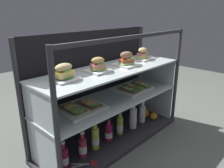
# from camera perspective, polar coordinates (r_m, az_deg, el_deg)

# --- Properties ---
(ground_plane) EXTENTS (6.00, 6.00, 0.02)m
(ground_plane) POSITION_cam_1_polar(r_m,az_deg,el_deg) (2.04, 0.00, -14.44)
(ground_plane) COLOR #565B54
(ground_plane) RESTS_ON ground
(case_base_deck) EXTENTS (1.39, 0.48, 0.04)m
(case_base_deck) POSITION_cam_1_polar(r_m,az_deg,el_deg) (2.03, 0.00, -13.78)
(case_base_deck) COLOR #2E2D33
(case_base_deck) RESTS_ON ground
(case_frame) EXTENTS (1.39, 0.48, 0.95)m
(case_frame) POSITION_cam_1_polar(r_m,az_deg,el_deg) (1.90, -3.03, 0.54)
(case_frame) COLOR #333338
(case_frame) RESTS_ON ground
(riser_lower_tier) EXTENTS (1.32, 0.41, 0.35)m
(riser_lower_tier) POSITION_cam_1_polar(r_m,az_deg,el_deg) (1.93, 0.00, -8.97)
(riser_lower_tier) COLOR silver
(riser_lower_tier) RESTS_ON case_base_deck
(shelf_lower_glass) EXTENTS (1.34, 0.43, 0.01)m
(shelf_lower_glass) POSITION_cam_1_polar(r_m,az_deg,el_deg) (1.85, 0.00, -4.02)
(shelf_lower_glass) COLOR silver
(shelf_lower_glass) RESTS_ON riser_lower_tier
(riser_upper_tier) EXTENTS (1.32, 0.41, 0.25)m
(riser_upper_tier) POSITION_cam_1_polar(r_m,az_deg,el_deg) (1.81, 0.00, -0.19)
(riser_upper_tier) COLOR silver
(riser_upper_tier) RESTS_ON shelf_lower_glass
(shelf_upper_glass) EXTENTS (1.34, 0.43, 0.01)m
(shelf_upper_glass) POSITION_cam_1_polar(r_m,az_deg,el_deg) (1.77, 0.00, 3.81)
(shelf_upper_glass) COLOR silver
(shelf_upper_glass) RESTS_ON riser_upper_tier
(plated_roll_sandwich_center) EXTENTS (0.18, 0.18, 0.12)m
(plated_roll_sandwich_center) POSITION_cam_1_polar(r_m,az_deg,el_deg) (1.50, -12.38, 2.73)
(plated_roll_sandwich_center) COLOR white
(plated_roll_sandwich_center) RESTS_ON shelf_upper_glass
(plated_roll_sandwich_near_left_corner) EXTENTS (0.17, 0.17, 0.12)m
(plated_roll_sandwich_near_left_corner) POSITION_cam_1_polar(r_m,az_deg,el_deg) (1.67, -3.66, 4.56)
(plated_roll_sandwich_near_left_corner) COLOR white
(plated_roll_sandwich_near_left_corner) RESTS_ON shelf_upper_glass
(plated_roll_sandwich_mid_left) EXTENTS (0.20, 0.20, 0.12)m
(plated_roll_sandwich_mid_left) POSITION_cam_1_polar(r_m,az_deg,el_deg) (1.87, 3.77, 6.07)
(plated_roll_sandwich_mid_left) COLOR white
(plated_roll_sandwich_mid_left) RESTS_ON shelf_upper_glass
(plated_roll_sandwich_far_right) EXTENTS (0.18, 0.18, 0.11)m
(plated_roll_sandwich_far_right) POSITION_cam_1_polar(r_m,az_deg,el_deg) (2.12, 7.93, 7.46)
(plated_roll_sandwich_far_right) COLOR white
(plated_roll_sandwich_far_right) RESTS_ON shelf_upper_glass
(open_sandwich_tray_right_of_center) EXTENTS (0.34, 0.28, 0.06)m
(open_sandwich_tray_right_of_center) POSITION_cam_1_polar(r_m,az_deg,el_deg) (1.67, -7.89, -5.96)
(open_sandwich_tray_right_of_center) COLOR white
(open_sandwich_tray_right_of_center) RESTS_ON shelf_lower_glass
(open_sandwich_tray_center) EXTENTS (0.34, 0.28, 0.06)m
(open_sandwich_tray_center) POSITION_cam_1_polar(r_m,az_deg,el_deg) (2.06, 5.74, -0.94)
(open_sandwich_tray_center) COLOR white
(open_sandwich_tray_center) RESTS_ON shelf_lower_glass
(juice_bottle_back_right) EXTENTS (0.07, 0.07, 0.21)m
(juice_bottle_back_right) POSITION_cam_1_polar(r_m,az_deg,el_deg) (1.67, -12.47, -18.25)
(juice_bottle_back_right) COLOR #9C1A42
(juice_bottle_back_right) RESTS_ON case_base_deck
(juice_bottle_back_left) EXTENTS (0.06, 0.06, 0.22)m
(juice_bottle_back_left) POSITION_cam_1_polar(r_m,az_deg,el_deg) (1.74, -7.64, -15.96)
(juice_bottle_back_left) COLOR #A02B3E
(juice_bottle_back_left) RESTS_ON case_base_deck
(juice_bottle_front_left_end) EXTENTS (0.06, 0.06, 0.24)m
(juice_bottle_front_left_end) POSITION_cam_1_polar(r_m,az_deg,el_deg) (1.82, -4.34, -13.93)
(juice_bottle_front_left_end) COLOR #B5D34A
(juice_bottle_front_left_end) RESTS_ON case_base_deck
(juice_bottle_near_post) EXTENTS (0.06, 0.06, 0.21)m
(juice_bottle_near_post) POSITION_cam_1_polar(r_m,az_deg,el_deg) (1.92, -0.89, -12.49)
(juice_bottle_near_post) COLOR #971C46
(juice_bottle_near_post) RESTS_ON case_base_deck
(juice_bottle_back_center) EXTENTS (0.06, 0.06, 0.22)m
(juice_bottle_back_center) POSITION_cam_1_polar(r_m,az_deg,el_deg) (2.02, 2.06, -10.78)
(juice_bottle_back_center) COLOR #ADDA4A
(juice_bottle_back_center) RESTS_ON case_base_deck
(juice_bottle_tucked_behind) EXTENTS (0.07, 0.07, 0.25)m
(juice_bottle_tucked_behind) POSITION_cam_1_polar(r_m,az_deg,el_deg) (2.11, 5.51, -8.86)
(juice_bottle_tucked_behind) COLOR white
(juice_bottle_tucked_behind) RESTS_ON case_base_deck
(juice_bottle_front_right_end) EXTENTS (0.07, 0.07, 0.23)m
(juice_bottle_front_right_end) POSITION_cam_1_polar(r_m,az_deg,el_deg) (2.23, 7.86, -7.61)
(juice_bottle_front_right_end) COLOR white
(juice_bottle_front_right_end) RESTS_ON case_base_deck
(orange_fruit_beside_bottles) EXTENTS (0.07, 0.07, 0.07)m
(orange_fruit_beside_bottles) POSITION_cam_1_polar(r_m,az_deg,el_deg) (2.43, 8.28, -6.74)
(orange_fruit_beside_bottles) COLOR orange
(orange_fruit_beside_bottles) RESTS_ON case_base_deck
(orange_fruit_near_left_post) EXTENTS (0.07, 0.07, 0.07)m
(orange_fruit_near_left_post) POSITION_cam_1_polar(r_m,az_deg,el_deg) (2.31, 10.77, -8.21)
(orange_fruit_near_left_post) COLOR orange
(orange_fruit_near_left_post) RESTS_ON case_base_deck
(orange_fruit_rolled_forward) EXTENTS (0.08, 0.08, 0.08)m
(orange_fruit_rolled_forward) POSITION_cam_1_polar(r_m,az_deg,el_deg) (2.35, 8.60, -7.56)
(orange_fruit_rolled_forward) COLOR orange
(orange_fruit_rolled_forward) RESTS_ON case_base_deck
(kitchen_scissors) EXTENTS (0.18, 0.16, 0.01)m
(kitchen_scissors) POSITION_cam_1_polar(r_m,az_deg,el_deg) (1.71, -5.58, -19.91)
(kitchen_scissors) COLOR silver
(kitchen_scissors) RESTS_ON case_base_deck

